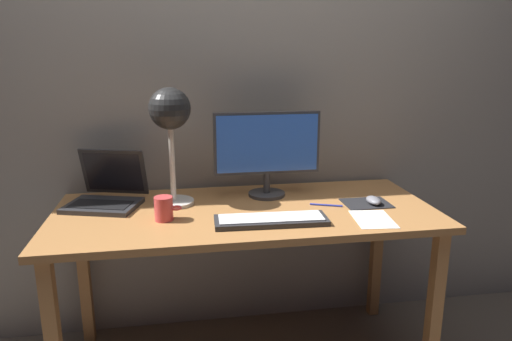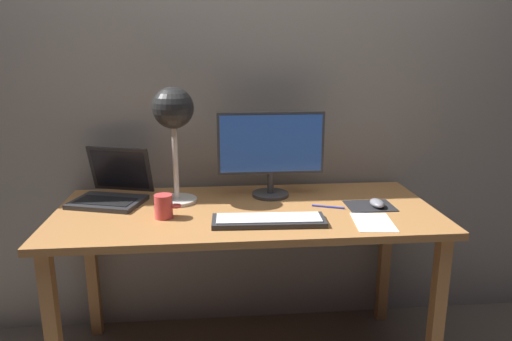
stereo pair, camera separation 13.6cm
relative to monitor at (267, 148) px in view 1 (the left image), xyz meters
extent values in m
cube|color=gray|center=(-0.12, 0.23, 0.33)|extent=(4.80, 0.06, 2.60)
cube|color=#A8703D|center=(-0.12, -0.17, -0.24)|extent=(1.60, 0.70, 0.03)
cube|color=#A8703D|center=(0.62, -0.46, -0.61)|extent=(0.05, 0.05, 0.71)
cube|color=#A8703D|center=(-0.86, 0.12, -0.61)|extent=(0.05, 0.05, 0.71)
cube|color=#A8703D|center=(0.62, 0.12, -0.61)|extent=(0.05, 0.05, 0.71)
cylinder|color=#38383A|center=(0.00, 0.00, -0.22)|extent=(0.17, 0.17, 0.01)
cylinder|color=#38383A|center=(0.00, 0.00, -0.16)|extent=(0.03, 0.03, 0.09)
cube|color=#38383A|center=(0.00, 0.00, 0.02)|extent=(0.48, 0.03, 0.28)
cube|color=blue|center=(0.00, -0.02, 0.02)|extent=(0.46, 0.00, 0.26)
cube|color=#28282B|center=(-0.05, -0.35, -0.22)|extent=(0.45, 0.16, 0.02)
cube|color=silver|center=(-0.05, -0.35, -0.20)|extent=(0.41, 0.13, 0.01)
cube|color=#28282B|center=(-0.72, -0.05, -0.22)|extent=(0.35, 0.29, 0.02)
cube|color=black|center=(-0.73, -0.07, -0.20)|extent=(0.27, 0.19, 0.00)
cube|color=#28282B|center=(-0.68, 0.07, -0.10)|extent=(0.30, 0.15, 0.21)
cube|color=black|center=(-0.68, 0.07, -0.10)|extent=(0.27, 0.13, 0.18)
cylinder|color=beige|center=(-0.42, -0.05, -0.22)|extent=(0.18, 0.18, 0.01)
cylinder|color=silver|center=(-0.42, -0.05, -0.03)|extent=(0.02, 0.02, 0.37)
sphere|color=black|center=(-0.42, -0.05, 0.19)|extent=(0.18, 0.18, 0.18)
sphere|color=#FFEAB2|center=(-0.42, -0.06, 0.15)|extent=(0.06, 0.06, 0.06)
cube|color=black|center=(0.41, -0.19, -0.22)|extent=(0.20, 0.16, 0.00)
ellipsoid|color=slate|center=(0.43, -0.21, -0.21)|extent=(0.06, 0.10, 0.03)
cylinder|color=#CC3F3F|center=(-0.46, -0.25, -0.18)|extent=(0.07, 0.07, 0.10)
torus|color=#CC3F3F|center=(-0.41, -0.25, -0.18)|extent=(0.05, 0.05, 0.01)
cube|color=white|center=(0.36, -0.38, -0.22)|extent=(0.17, 0.23, 0.00)
cylinder|color=#2633A5|center=(0.23, -0.19, -0.22)|extent=(0.13, 0.06, 0.01)
camera|label=1|loc=(-0.39, -2.03, 0.43)|focal=32.89mm
camera|label=2|loc=(-0.26, -2.05, 0.43)|focal=32.89mm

